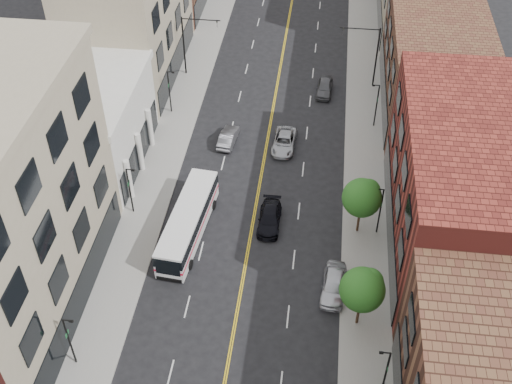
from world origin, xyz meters
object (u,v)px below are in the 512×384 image
at_px(car_lane_b, 284,142).
at_px(car_lane_c, 325,88).
at_px(car_lane_a, 270,218).
at_px(car_parked_far, 334,285).
at_px(car_lane_behind, 228,137).
at_px(city_bus, 188,221).

distance_m(car_lane_b, car_lane_c, 11.18).
height_order(car_lane_a, car_lane_b, car_lane_a).
bearing_deg(car_lane_a, car_lane_b, 88.46).
bearing_deg(car_lane_b, car_parked_far, -70.58).
relative_size(car_lane_b, car_lane_c, 1.15).
xyz_separation_m(car_lane_behind, car_lane_c, (9.48, 10.49, 0.04)).
xyz_separation_m(car_parked_far, car_lane_a, (-5.90, 7.03, -0.11)).
xyz_separation_m(city_bus, car_lane_a, (6.88, 2.20, -0.98)).
xyz_separation_m(car_lane_behind, car_lane_a, (5.48, -11.38, 0.00)).
bearing_deg(car_lane_c, car_lane_b, -106.00).
bearing_deg(car_lane_a, car_parked_far, -49.96).
height_order(car_lane_behind, car_lane_c, car_lane_c).
bearing_deg(car_lane_b, city_bus, -115.56).
relative_size(car_lane_behind, car_lane_c, 0.98).
relative_size(car_lane_a, car_lane_b, 0.98).
bearing_deg(car_lane_c, city_bus, -111.07).
xyz_separation_m(city_bus, car_parked_far, (12.78, -4.83, -0.87)).
distance_m(car_parked_far, car_lane_c, 28.96).
height_order(car_lane_b, car_lane_c, car_lane_c).
height_order(car_lane_behind, car_lane_a, car_lane_a).
distance_m(car_parked_far, car_lane_a, 9.18).
bearing_deg(car_lane_b, car_lane_a, -89.09).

